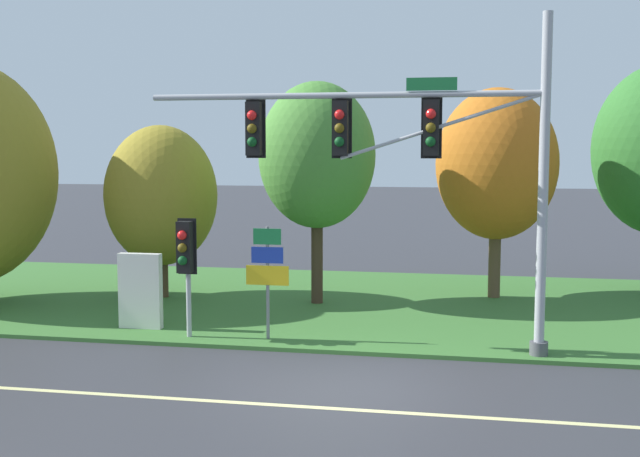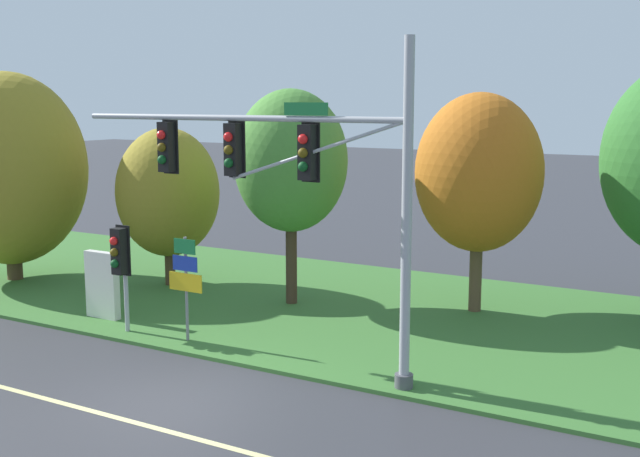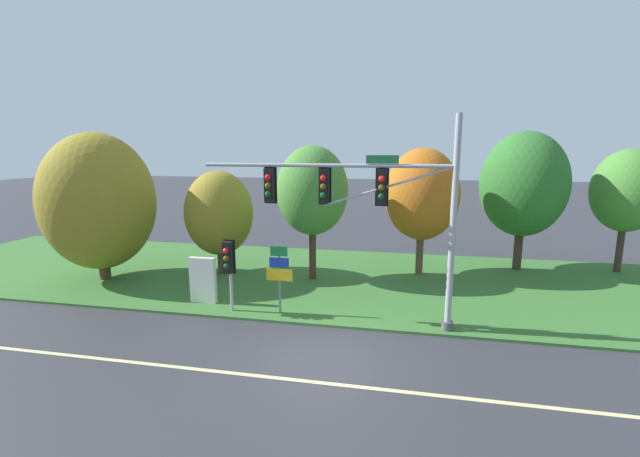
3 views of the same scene
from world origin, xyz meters
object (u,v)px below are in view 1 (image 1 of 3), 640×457
Objects in this scene: tree_mid_verge at (497,164)px; info_kiosk at (140,291)px; pedestrian_signal_near_kerb at (185,253)px; route_sign_post at (267,268)px; tree_behind_signpost at (317,156)px; traffic_signal_mast at (415,150)px; tree_left_of_mast at (161,196)px.

info_kiosk is at bearing -145.81° from tree_mid_verge.
pedestrian_signal_near_kerb is 1.98m from route_sign_post.
route_sign_post is at bearing -93.66° from tree_behind_signpost.
tree_mid_verge reaches higher than pedestrian_signal_near_kerb.
pedestrian_signal_near_kerb is at bearing -28.12° from info_kiosk.
tree_mid_verge reaches higher than info_kiosk.
tree_behind_signpost is (0.29, 4.59, 2.61)m from route_sign_post.
traffic_signal_mast reaches higher than tree_mid_verge.
pedestrian_signal_near_kerb is 2.04m from info_kiosk.
tree_left_of_mast reaches higher than pedestrian_signal_near_kerb.
pedestrian_signal_near_kerb is 5.69m from tree_left_of_mast.
tree_left_of_mast is 0.82× the size of tree_mid_verge.
tree_behind_signpost is 5.48m from tree_mid_verge.
route_sign_post is 1.42× the size of info_kiosk.
tree_mid_verge is at bearing 74.10° from traffic_signal_mast.
pedestrian_signal_near_kerb is 1.51× the size of info_kiosk.
route_sign_post is 0.52× the size of tree_left_of_mast.
tree_behind_signpost is (4.82, -0.05, 1.22)m from tree_left_of_mast.
tree_behind_signpost is (2.21, 4.90, 2.26)m from pedestrian_signal_near_kerb.
tree_left_of_mast is at bearing 134.29° from route_sign_post.
pedestrian_signal_near_kerb is 0.45× the size of tree_behind_signpost.
route_sign_post is at bearing -8.16° from info_kiosk.
info_kiosk is (-3.73, -4.09, -3.36)m from tree_behind_signpost.
traffic_signal_mast reaches higher than pedestrian_signal_near_kerb.
route_sign_post is (1.92, 0.32, -0.35)m from pedestrian_signal_near_kerb.
pedestrian_signal_near_kerb is 0.45× the size of tree_mid_verge.
info_kiosk is (-3.44, 0.49, -0.76)m from route_sign_post.
tree_left_of_mast is at bearing 148.04° from traffic_signal_mast.
info_kiosk is (1.09, -4.14, -2.15)m from tree_left_of_mast.
tree_behind_signpost is 3.39× the size of info_kiosk.
pedestrian_signal_near_kerb is 5.84m from tree_behind_signpost.
tree_left_of_mast is 0.81× the size of tree_behind_signpost.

